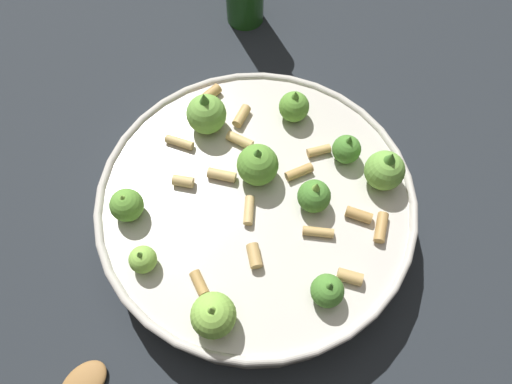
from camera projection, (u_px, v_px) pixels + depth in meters
The scene contains 2 objects.
ground_plane at pixel (256, 219), 0.55m from camera, with size 2.40×2.40×0.00m, color #23282D.
cooking_pan at pixel (257, 205), 0.52m from camera, with size 0.35×0.35×0.12m.
Camera 1 is at (0.07, 0.21, 0.50)m, focal length 32.02 mm.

